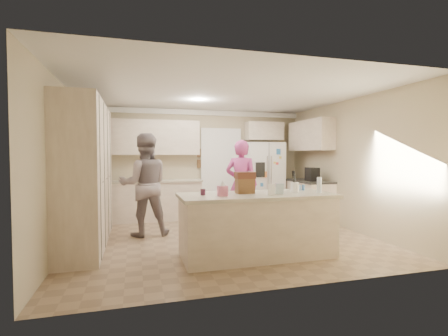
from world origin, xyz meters
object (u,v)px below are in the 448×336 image
object	(u,v)px
coffee_maker	(312,174)
island_base	(257,226)
teen_girl	(241,184)
dollhouse_body	(245,186)
refrigerator	(263,179)
utensil_crock	(295,187)
teen_boy	(144,185)
tissue_box	(223,191)

from	to	relation	value
coffee_maker	island_base	world-z (taller)	coffee_maker
island_base	teen_girl	xyz separation A→B (m)	(0.35, 1.76, 0.46)
island_base	dollhouse_body	bearing A→B (deg)	146.31
refrigerator	utensil_crock	size ratio (longest dim) A/B	12.00
island_base	dollhouse_body	xyz separation A→B (m)	(-0.15, 0.10, 0.60)
teen_girl	teen_boy	bearing A→B (deg)	35.17
refrigerator	dollhouse_body	distance (m)	3.21
refrigerator	tissue_box	xyz separation A→B (m)	(-1.87, -3.06, 0.10)
coffee_maker	utensil_crock	xyz separation A→B (m)	(-1.40, -1.85, -0.07)
refrigerator	coffee_maker	size ratio (longest dim) A/B	6.00
island_base	utensil_crock	distance (m)	0.86
coffee_maker	utensil_crock	size ratio (longest dim) A/B	2.00
refrigerator	teen_girl	size ratio (longest dim) A/B	1.00
teen_girl	coffee_maker	bearing A→B (deg)	-142.20
teen_girl	utensil_crock	bearing A→B (deg)	133.05
coffee_maker	refrigerator	bearing A→B (deg)	124.72
refrigerator	teen_girl	xyz separation A→B (m)	(-0.97, -1.19, 0.00)
utensil_crock	teen_girl	xyz separation A→B (m)	(-0.30, 1.71, -0.10)
refrigerator	utensil_crock	world-z (taller)	refrigerator
island_base	dollhouse_body	size ratio (longest dim) A/B	8.46
teen_girl	island_base	bearing A→B (deg)	111.87
utensil_crock	dollhouse_body	size ratio (longest dim) A/B	0.58
island_base	utensil_crock	xyz separation A→B (m)	(0.65, 0.05, 0.56)
coffee_maker	tissue_box	bearing A→B (deg)	-142.43
teen_boy	teen_girl	bearing A→B (deg)	179.34
refrigerator	island_base	distance (m)	3.27
refrigerator	island_base	xyz separation A→B (m)	(-1.32, -2.96, -0.46)
island_base	utensil_crock	world-z (taller)	utensil_crock
coffee_maker	utensil_crock	world-z (taller)	coffee_maker
coffee_maker	teen_girl	distance (m)	1.71
tissue_box	utensil_crock	bearing A→B (deg)	7.13
island_base	teen_boy	size ratio (longest dim) A/B	1.16
teen_boy	refrigerator	bearing A→B (deg)	-159.04
dollhouse_body	teen_boy	bearing A→B (deg)	131.61
refrigerator	dollhouse_body	world-z (taller)	refrigerator
island_base	teen_boy	distance (m)	2.36
teen_boy	utensil_crock	bearing A→B (deg)	140.74
utensil_crock	tissue_box	size ratio (longest dim) A/B	1.07
utensil_crock	teen_girl	world-z (taller)	teen_girl
utensil_crock	refrigerator	bearing A→B (deg)	77.05
tissue_box	teen_girl	distance (m)	2.07
utensil_crock	coffee_maker	bearing A→B (deg)	52.88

